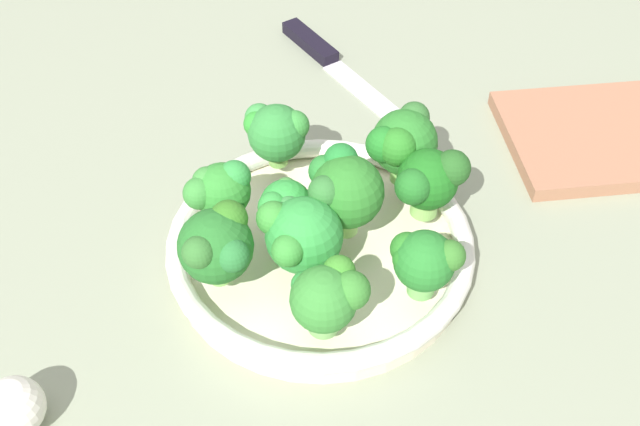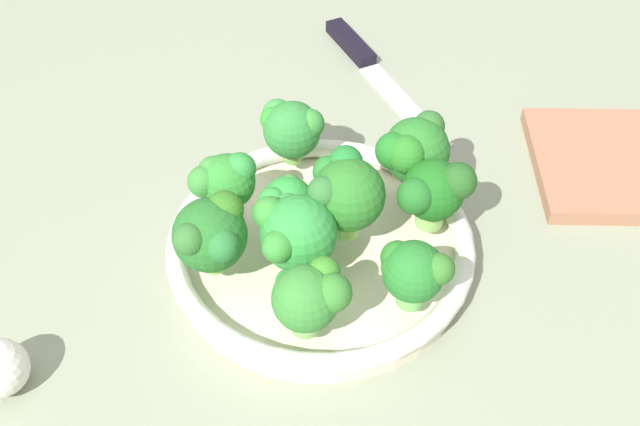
% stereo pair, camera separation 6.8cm
% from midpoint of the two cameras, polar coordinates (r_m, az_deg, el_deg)
% --- Properties ---
extents(ground_plane, '(1.30, 1.30, 0.03)m').
position_cam_midpoint_polar(ground_plane, '(0.74, 0.80, -3.76)').
color(ground_plane, gray).
extents(bowl, '(0.28, 0.28, 0.03)m').
position_cam_midpoint_polar(bowl, '(0.71, 2.73, -2.77)').
color(bowl, '#EFE3C3').
rests_on(bowl, ground_plane).
extents(broccoli_floret_0, '(0.07, 0.06, 0.07)m').
position_cam_midpoint_polar(broccoli_floret_0, '(0.75, 0.45, 6.19)').
color(broccoli_floret_0, '#7BB352').
rests_on(broccoli_floret_0, bowl).
extents(broccoli_floret_1, '(0.06, 0.07, 0.07)m').
position_cam_midpoint_polar(broccoli_floret_1, '(0.64, -5.07, -1.71)').
color(broccoli_floret_1, '#93D467').
rests_on(broccoli_floret_1, bowl).
extents(broccoli_floret_2, '(0.05, 0.05, 0.06)m').
position_cam_midpoint_polar(broccoli_floret_2, '(0.68, 0.29, 0.45)').
color(broccoli_floret_2, '#84BD67').
rests_on(broccoli_floret_2, bowl).
extents(broccoli_floret_3, '(0.07, 0.07, 0.08)m').
position_cam_midpoint_polar(broccoli_floret_3, '(0.72, 9.60, 4.46)').
color(broccoli_floret_3, '#7AB757').
rests_on(broccoli_floret_3, bowl).
extents(broccoli_floret_4, '(0.07, 0.07, 0.08)m').
position_cam_midpoint_polar(broccoli_floret_4, '(0.67, 4.77, 1.46)').
color(broccoli_floret_4, '#9FD76C').
rests_on(broccoli_floret_4, bowl).
extents(broccoli_floret_5, '(0.06, 0.06, 0.06)m').
position_cam_midpoint_polar(broccoli_floret_5, '(0.61, 2.44, -6.31)').
color(broccoli_floret_5, '#85C46A').
rests_on(broccoli_floret_5, bowl).
extents(broccoli_floret_6, '(0.06, 0.06, 0.07)m').
position_cam_midpoint_polar(broccoli_floret_6, '(0.69, 11.19, 1.46)').
color(broccoli_floret_6, '#93D065').
rests_on(broccoli_floret_6, bowl).
extents(broccoli_floret_7, '(0.06, 0.05, 0.07)m').
position_cam_midpoint_polar(broccoli_floret_7, '(0.69, -4.35, 2.16)').
color(broccoli_floret_7, '#83BB54').
rests_on(broccoli_floret_7, bowl).
extents(broccoli_floret_8, '(0.06, 0.05, 0.06)m').
position_cam_midpoint_polar(broccoli_floret_8, '(0.63, 9.92, -4.39)').
color(broccoli_floret_8, '#76C160').
rests_on(broccoli_floret_8, bowl).
extents(broccoli_floret_9, '(0.07, 0.07, 0.07)m').
position_cam_midpoint_polar(broccoli_floret_9, '(0.65, 1.15, -1.67)').
color(broccoli_floret_9, '#8EC965').
rests_on(broccoli_floret_9, bowl).
extents(knife, '(0.20, 0.21, 0.01)m').
position_cam_midpoint_polar(knife, '(0.96, 5.66, 10.81)').
color(knife, silver).
rests_on(knife, ground_plane).
extents(cutting_board, '(0.25, 0.22, 0.02)m').
position_cam_midpoint_polar(cutting_board, '(0.89, 24.29, 3.21)').
color(cutting_board, '#A46D4F').
rests_on(cutting_board, ground_plane).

